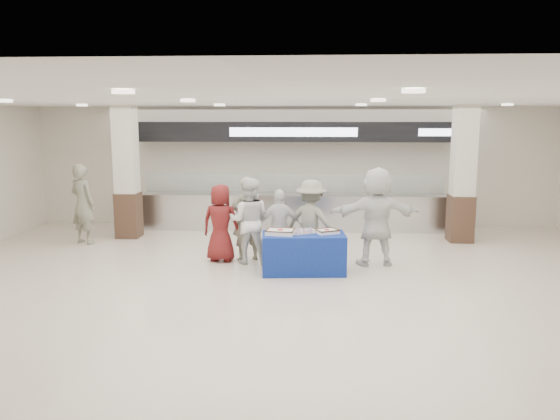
# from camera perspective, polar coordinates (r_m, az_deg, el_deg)

# --- Properties ---
(ground) EXTENTS (14.00, 14.00, 0.00)m
(ground) POSITION_cam_1_polar(r_m,az_deg,el_deg) (9.20, 0.21, -8.78)
(ground) COLOR beige
(ground) RESTS_ON ground
(serving_line) EXTENTS (8.70, 0.85, 2.80)m
(serving_line) POSITION_cam_1_polar(r_m,az_deg,el_deg) (14.23, 1.42, 2.56)
(serving_line) COLOR silver
(serving_line) RESTS_ON ground
(column_left) EXTENTS (0.55, 0.55, 3.20)m
(column_left) POSITION_cam_1_polar(r_m,az_deg,el_deg) (13.74, -15.71, 3.52)
(column_left) COLOR #3A251A
(column_left) RESTS_ON ground
(column_right) EXTENTS (0.55, 0.55, 3.20)m
(column_right) POSITION_cam_1_polar(r_m,az_deg,el_deg) (13.46, 18.54, 3.26)
(column_right) COLOR #3A251A
(column_right) RESTS_ON ground
(display_table) EXTENTS (1.61, 0.90, 0.75)m
(display_table) POSITION_cam_1_polar(r_m,az_deg,el_deg) (10.36, 2.47, -4.52)
(display_table) COLOR navy
(display_table) RESTS_ON ground
(sheet_cake_left) EXTENTS (0.56, 0.45, 0.10)m
(sheet_cake_left) POSITION_cam_1_polar(r_m,az_deg,el_deg) (10.21, 0.04, -2.25)
(sheet_cake_left) COLOR white
(sheet_cake_left) RESTS_ON display_table
(sheet_cake_right) EXTENTS (0.50, 0.45, 0.09)m
(sheet_cake_right) POSITION_cam_1_polar(r_m,az_deg,el_deg) (10.34, 4.92, -2.19)
(sheet_cake_right) COLOR white
(sheet_cake_right) RESTS_ON display_table
(cupcake_tray) EXTENTS (0.55, 0.50, 0.07)m
(cupcake_tray) POSITION_cam_1_polar(r_m,az_deg,el_deg) (10.30, 2.23, -2.25)
(cupcake_tray) COLOR #AEADB2
(cupcake_tray) RESTS_ON display_table
(civilian_maroon) EXTENTS (0.85, 0.63, 1.59)m
(civilian_maroon) POSITION_cam_1_polar(r_m,az_deg,el_deg) (11.14, -6.21, -1.35)
(civilian_maroon) COLOR maroon
(civilian_maroon) RESTS_ON ground
(soldier_a) EXTENTS (0.74, 0.62, 1.73)m
(soldier_a) POSITION_cam_1_polar(r_m,az_deg,el_deg) (11.16, -3.50, -0.93)
(soldier_a) COLOR slate
(soldier_a) RESTS_ON ground
(chef_tall) EXTENTS (0.87, 0.69, 1.73)m
(chef_tall) POSITION_cam_1_polar(r_m,az_deg,el_deg) (10.95, -3.21, -1.14)
(chef_tall) COLOR white
(chef_tall) RESTS_ON ground
(chef_short) EXTENTS (0.88, 0.37, 1.50)m
(chef_short) POSITION_cam_1_polar(r_m,az_deg,el_deg) (10.91, 0.01, -1.76)
(chef_short) COLOR white
(chef_short) RESTS_ON ground
(soldier_b) EXTENTS (1.26, 1.01, 1.70)m
(soldier_b) POSITION_cam_1_polar(r_m,az_deg,el_deg) (10.88, 3.28, -1.29)
(soldier_b) COLOR slate
(soldier_b) RESTS_ON ground
(civilian_white) EXTENTS (1.88, 0.79, 1.96)m
(civilian_white) POSITION_cam_1_polar(r_m,az_deg,el_deg) (10.93, 10.02, -0.66)
(civilian_white) COLOR white
(civilian_white) RESTS_ON ground
(soldier_bg) EXTENTS (0.81, 0.70, 1.87)m
(soldier_bg) POSITION_cam_1_polar(r_m,az_deg,el_deg) (13.42, -19.91, 0.60)
(soldier_bg) COLOR slate
(soldier_bg) RESTS_ON ground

